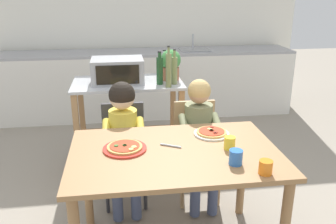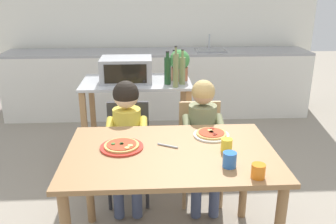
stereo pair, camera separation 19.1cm
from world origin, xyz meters
name	(u,v)px [view 1 (the left image)]	position (x,y,z in m)	size (l,w,h in m)	color
ground_plane	(155,165)	(0.00, 1.26, 0.00)	(12.62, 12.62, 0.00)	gray
back_wall_tiled	(139,13)	(0.00, 3.21, 1.35)	(4.52, 0.14, 2.70)	white
kitchen_counter	(143,83)	(0.00, 2.80, 0.44)	(4.07, 0.60, 1.09)	silver
kitchen_island_cart	(129,111)	(-0.24, 1.28, 0.58)	(1.01, 0.58, 0.88)	#B7BABF
toaster_oven	(118,71)	(-0.33, 1.26, 0.99)	(0.47, 0.34, 0.22)	#999BA0
bottle_tall_green_wine	(164,66)	(0.12, 1.43, 0.98)	(0.07, 0.07, 0.26)	#ADB7B2
bottle_clear_vinegar	(169,70)	(0.11, 1.04, 1.03)	(0.05, 0.05, 0.36)	olive
bottle_brown_beer	(160,70)	(0.04, 1.15, 1.01)	(0.06, 0.06, 0.30)	#1E4723
bottle_squat_spirits	(174,70)	(0.17, 1.14, 1.00)	(0.06, 0.06, 0.32)	olive
potted_herb_plant	(171,64)	(0.16, 1.29, 1.03)	(0.19, 0.19, 0.29)	#9E5B3D
dining_table	(175,166)	(0.00, 0.00, 0.65)	(1.29, 0.85, 0.76)	olive
dining_chair_left	(124,146)	(-0.30, 0.71, 0.48)	(0.36, 0.36, 0.81)	#333338
dining_chair_right	(196,143)	(0.29, 0.69, 0.48)	(0.36, 0.36, 0.81)	tan
child_in_yellow_shirt	(124,130)	(-0.30, 0.60, 0.67)	(0.32, 0.42, 1.02)	#424C6B
child_in_olive_shirt	(200,129)	(0.29, 0.57, 0.65)	(0.32, 0.42, 1.02)	#424C6B
pizza_plate_red_rimmed	(125,148)	(-0.30, 0.06, 0.77)	(0.27, 0.27, 0.03)	red
pizza_plate_white	(212,133)	(0.29, 0.22, 0.77)	(0.24, 0.24, 0.03)	white
drinking_cup_orange	(266,167)	(0.44, -0.35, 0.80)	(0.08, 0.08, 0.08)	orange
drinking_cup_yellow	(230,143)	(0.34, -0.02, 0.80)	(0.07, 0.07, 0.08)	yellow
drinking_cup_blue	(236,157)	(0.32, -0.22, 0.80)	(0.08, 0.08, 0.09)	blue
serving_spoon	(171,146)	(-0.01, 0.07, 0.76)	(0.01, 0.01, 0.14)	#B7BABF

